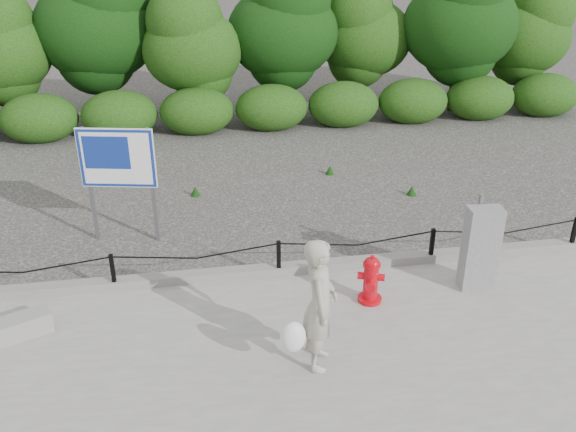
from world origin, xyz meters
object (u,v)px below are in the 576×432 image
(pedestrian, at_px, (318,307))
(utility_cabinet, at_px, (480,248))
(concrete_block, at_px, (16,328))
(fire_hydrant, at_px, (371,280))
(advertising_sign, at_px, (117,163))

(pedestrian, height_order, utility_cabinet, pedestrian)
(pedestrian, distance_m, utility_cabinet, 3.07)
(concrete_block, height_order, utility_cabinet, utility_cabinet)
(fire_hydrant, xyz_separation_m, concrete_block, (-4.89, -0.05, -0.22))
(utility_cabinet, relative_size, advertising_sign, 0.70)
(fire_hydrant, height_order, advertising_sign, advertising_sign)
(concrete_block, xyz_separation_m, utility_cabinet, (6.58, 0.17, 0.52))
(pedestrian, relative_size, utility_cabinet, 1.20)
(utility_cabinet, bearing_deg, pedestrian, -149.76)
(fire_hydrant, bearing_deg, advertising_sign, 162.90)
(fire_hydrant, distance_m, pedestrian, 1.70)
(pedestrian, distance_m, concrete_block, 4.08)
(pedestrian, height_order, advertising_sign, advertising_sign)
(advertising_sign, bearing_deg, pedestrian, -44.38)
(fire_hydrant, xyz_separation_m, advertising_sign, (-3.65, 2.69, 1.01))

